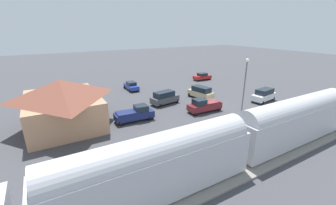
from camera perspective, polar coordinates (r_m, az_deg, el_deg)
The scene contains 14 objects.
ground_plane at distance 37.69m, azimuth 11.18°, elevation -0.80°, with size 200.00×200.00×0.00m, color #424247.
railway_track at distance 29.58m, azimuth 29.38°, elevation -8.44°, with size 4.80×70.00×0.30m.
platform at distance 31.44m, azimuth 23.24°, elevation -5.79°, with size 3.20×46.00×0.30m.
station_building at distance 31.83m, azimuth -25.52°, elevation 0.09°, with size 12.26×9.51×6.19m.
pedestrian_on_platform at distance 37.80m, azimuth 30.08°, elevation -0.95°, with size 0.36×0.36×1.71m.
pedestrian_waiting_far at distance 33.10m, azimuth 27.10°, elevation -3.03°, with size 0.36×0.36×1.71m.
suv_charcoal at distance 37.46m, azimuth -0.88°, elevation 1.30°, with size 2.65×5.13×2.22m.
suv_white at distance 42.44m, azimuth 23.48°, elevation 1.82°, with size 2.65×5.13×2.22m.
pickup_maroon at distance 34.52m, azimuth 9.29°, elevation -0.72°, with size 2.19×5.48×2.14m.
sedan_blue at distance 46.73m, azimuth -9.44°, elevation 4.26°, with size 4.53×2.33×1.74m.
sedan_red at distance 55.76m, azimuth 8.81°, elevation 6.65°, with size 1.95×4.54×1.74m.
suv_tan at distance 41.00m, azimuth 8.44°, elevation 2.65°, with size 5.16×3.01×2.22m.
pickup_navy at distance 31.13m, azimuth -8.51°, elevation -2.88°, with size 2.25×5.50×2.14m.
light_pole_near_platform at distance 30.62m, azimuth 19.16°, elevation 4.51°, with size 0.44×0.44×8.72m.
Camera 1 is at (-26.41, 23.84, 12.43)m, focal length 23.66 mm.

